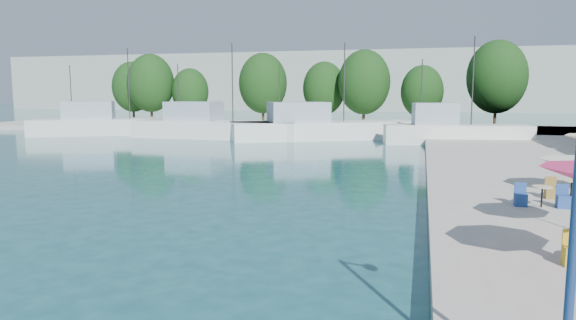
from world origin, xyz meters
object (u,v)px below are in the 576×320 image
(trawler_01, at_px, (110,125))
(trawler_04, at_px, (452,133))
(trawler_02, at_px, (213,128))
(trawler_03, at_px, (321,129))

(trawler_01, distance_m, trawler_04, 37.38)
(trawler_02, height_order, trawler_03, same)
(trawler_03, bearing_deg, trawler_04, -36.27)
(trawler_02, distance_m, trawler_04, 24.05)
(trawler_02, height_order, trawler_04, same)
(trawler_02, xyz_separation_m, trawler_04, (24.05, -0.56, 0.00))
(trawler_01, relative_size, trawler_02, 0.99)
(trawler_02, distance_m, trawler_03, 11.36)
(trawler_01, bearing_deg, trawler_02, -33.26)
(trawler_01, height_order, trawler_04, same)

